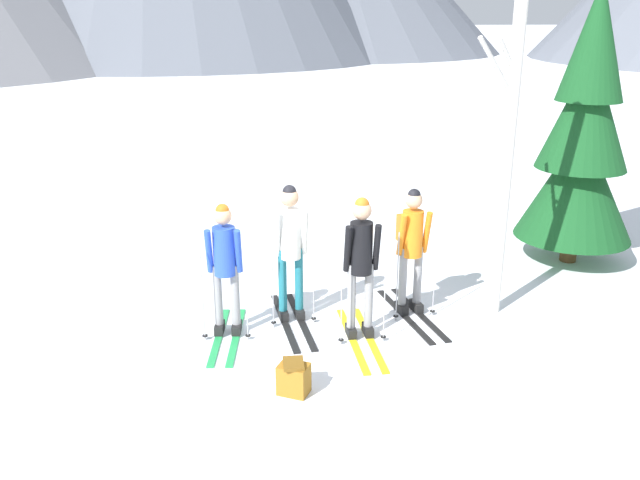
% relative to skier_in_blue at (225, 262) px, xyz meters
% --- Properties ---
extents(ground_plane, '(400.00, 400.00, 0.00)m').
position_rel_skier_in_blue_xyz_m(ground_plane, '(1.10, 0.07, -0.98)').
color(ground_plane, white).
extents(skier_in_blue, '(0.61, 1.60, 1.73)m').
position_rel_skier_in_blue_xyz_m(skier_in_blue, '(0.00, 0.00, 0.00)').
color(skier_in_blue, green).
rests_on(skier_in_blue, ground).
extents(skier_in_white, '(0.61, 1.79, 1.86)m').
position_rel_skier_in_blue_xyz_m(skier_in_white, '(0.83, 0.33, 0.06)').
color(skier_in_white, black).
rests_on(skier_in_white, ground).
extents(skier_in_black, '(0.61, 1.77, 1.83)m').
position_rel_skier_in_blue_xyz_m(skier_in_black, '(1.67, -0.24, 0.06)').
color(skier_in_black, yellow).
rests_on(skier_in_black, ground).
extents(skier_in_orange, '(0.65, 1.78, 1.75)m').
position_rel_skier_in_blue_xyz_m(skier_in_orange, '(2.45, 0.40, 0.01)').
color(skier_in_orange, black).
rests_on(skier_in_orange, ground).
extents(pine_tree_near, '(1.84, 1.84, 4.44)m').
position_rel_skier_in_blue_xyz_m(pine_tree_near, '(5.53, 2.10, 1.05)').
color(pine_tree_near, '#51381E').
rests_on(pine_tree_near, ground).
extents(birch_tree_tall, '(0.82, 1.03, 4.52)m').
position_rel_skier_in_blue_xyz_m(birch_tree_tall, '(3.62, 0.32, 1.34)').
color(birch_tree_tall, silver).
rests_on(birch_tree_tall, ground).
extents(backpack_on_snow_front, '(0.39, 0.36, 0.38)m').
position_rel_skier_in_blue_xyz_m(backpack_on_snow_front, '(0.75, -1.50, -0.79)').
color(backpack_on_snow_front, '#99661E').
rests_on(backpack_on_snow_front, ground).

